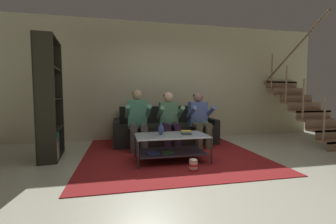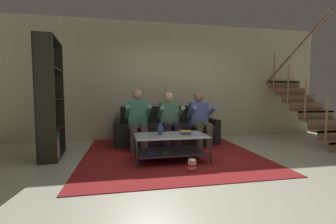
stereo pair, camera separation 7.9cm
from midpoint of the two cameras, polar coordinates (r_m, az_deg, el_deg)
ground at (r=3.59m, az=6.65°, el=-13.64°), size 16.80×16.80×0.00m
back_partition at (r=5.81m, az=-1.08°, el=7.76°), size 8.40×0.12×2.90m
staircase_run at (r=6.54m, az=29.52°, el=3.20°), size 0.96×2.73×2.77m
couch at (r=5.23m, az=-1.34°, el=-4.76°), size 2.30×0.95×0.83m
person_seated_left at (r=4.56m, az=-8.19°, el=-1.29°), size 0.50×0.58×1.22m
person_seated_middle at (r=4.64m, az=-0.08°, el=-1.44°), size 0.50×0.58×1.16m
person_seated_right at (r=4.82m, az=7.57°, el=-1.26°), size 0.50×0.58×1.17m
coffee_table at (r=3.78m, az=0.13°, el=-8.02°), size 1.19×0.68×0.44m
area_rug at (r=4.45m, az=-0.35°, el=-9.98°), size 3.14×3.41×0.01m
vase at (r=3.76m, az=-2.38°, el=-4.45°), size 0.10×0.10×0.19m
book_stack at (r=3.84m, az=4.01°, el=-5.18°), size 0.20×0.19×0.06m
bookshelf at (r=4.40m, az=-28.84°, el=0.46°), size 0.40×0.98×2.07m
popcorn_tub at (r=3.37m, az=5.78°, el=-13.18°), size 0.13×0.13×0.18m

